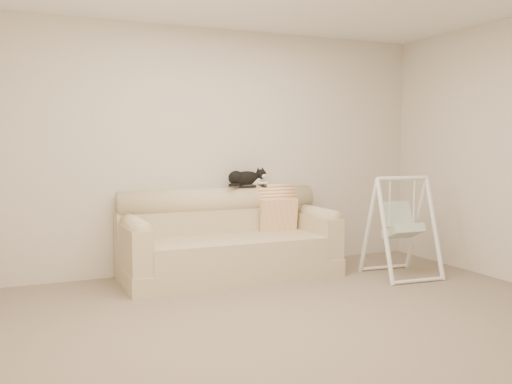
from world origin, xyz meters
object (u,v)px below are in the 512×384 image
remote_b (259,186)px  tuxedo_cat (246,178)px  baby_swing (401,226)px  sofa (227,242)px  remote_a (247,186)px

remote_b → tuxedo_cat: size_ratio=0.30×
tuxedo_cat → baby_swing: size_ratio=0.50×
sofa → remote_a: remote_a is taller
baby_swing → sofa: bearing=156.2°
sofa → remote_a: bearing=35.4°
tuxedo_cat → remote_a: bearing=-77.3°
remote_a → remote_b: remote_a is taller
remote_a → tuxedo_cat: bearing=102.7°
tuxedo_cat → baby_swing: bearing=-35.9°
remote_b → baby_swing: size_ratio=0.15×
remote_a → remote_b: bearing=-1.7°
remote_b → tuxedo_cat: 0.17m
baby_swing → remote_a: bearing=144.5°
remote_a → remote_b: (0.14, -0.00, -0.00)m
remote_a → tuxedo_cat: size_ratio=0.35×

